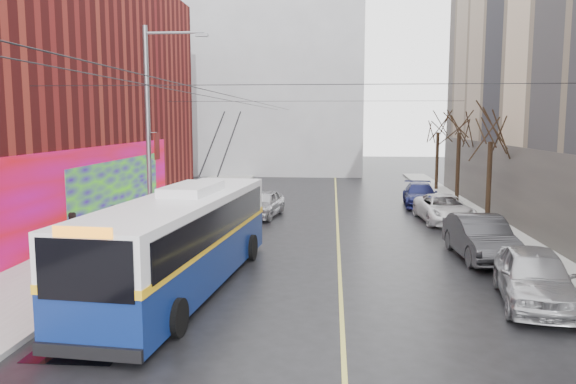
{
  "coord_description": "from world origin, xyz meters",
  "views": [
    {
      "loc": [
        1.2,
        -12.46,
        5.25
      ],
      "look_at": [
        -0.49,
        8.92,
        2.5
      ],
      "focal_mm": 35.0,
      "sensor_mm": 36.0,
      "label": 1
    }
  ],
  "objects_px": {
    "following_car": "(263,204)",
    "tree_mid": "(460,120)",
    "trolleybus": "(183,239)",
    "pedestrian_b": "(74,233)",
    "tree_near": "(491,126)",
    "streetlight_pole": "(152,130)",
    "parked_car_d": "(420,195)",
    "parked_car_b": "(480,237)",
    "parked_car_c": "(444,209)",
    "pedestrian_a": "(116,223)",
    "tree_far": "(438,122)",
    "parked_car_a": "(534,277)"
  },
  "relations": [
    {
      "from": "following_car",
      "to": "tree_mid",
      "type": "bearing_deg",
      "value": 34.03
    },
    {
      "from": "trolleybus",
      "to": "pedestrian_b",
      "type": "distance_m",
      "value": 6.34
    },
    {
      "from": "tree_mid",
      "to": "pedestrian_b",
      "type": "height_order",
      "value": "tree_mid"
    },
    {
      "from": "tree_near",
      "to": "pedestrian_b",
      "type": "height_order",
      "value": "tree_near"
    },
    {
      "from": "streetlight_pole",
      "to": "tree_near",
      "type": "distance_m",
      "value": 16.28
    },
    {
      "from": "trolleybus",
      "to": "following_car",
      "type": "height_order",
      "value": "trolleybus"
    },
    {
      "from": "trolleybus",
      "to": "parked_car_d",
      "type": "height_order",
      "value": "trolleybus"
    },
    {
      "from": "streetlight_pole",
      "to": "pedestrian_b",
      "type": "bearing_deg",
      "value": -140.46
    },
    {
      "from": "parked_car_b",
      "to": "parked_car_c",
      "type": "distance_m",
      "value": 7.73
    },
    {
      "from": "pedestrian_a",
      "to": "parked_car_d",
      "type": "bearing_deg",
      "value": -42.45
    },
    {
      "from": "tree_far",
      "to": "trolleybus",
      "type": "height_order",
      "value": "tree_far"
    },
    {
      "from": "parked_car_d",
      "to": "pedestrian_a",
      "type": "xyz_separation_m",
      "value": [
        -14.54,
        -11.87,
        0.23
      ]
    },
    {
      "from": "streetlight_pole",
      "to": "parked_car_c",
      "type": "xyz_separation_m",
      "value": [
        13.14,
        6.71,
        -4.14
      ]
    },
    {
      "from": "streetlight_pole",
      "to": "trolleybus",
      "type": "height_order",
      "value": "streetlight_pole"
    },
    {
      "from": "parked_car_c",
      "to": "trolleybus",
      "type": "bearing_deg",
      "value": -133.55
    },
    {
      "from": "parked_car_d",
      "to": "tree_near",
      "type": "bearing_deg",
      "value": -64.91
    },
    {
      "from": "parked_car_d",
      "to": "pedestrian_a",
      "type": "distance_m",
      "value": 18.78
    },
    {
      "from": "tree_far",
      "to": "pedestrian_b",
      "type": "height_order",
      "value": "tree_far"
    },
    {
      "from": "parked_car_a",
      "to": "pedestrian_a",
      "type": "xyz_separation_m",
      "value": [
        -14.93,
        6.69,
        0.11
      ]
    },
    {
      "from": "tree_far",
      "to": "parked_car_d",
      "type": "xyz_separation_m",
      "value": [
        -2.39,
        -7.82,
        -4.44
      ]
    },
    {
      "from": "following_car",
      "to": "pedestrian_a",
      "type": "height_order",
      "value": "pedestrian_a"
    },
    {
      "from": "pedestrian_a",
      "to": "parked_car_c",
      "type": "bearing_deg",
      "value": -58.44
    },
    {
      "from": "streetlight_pole",
      "to": "pedestrian_b",
      "type": "xyz_separation_m",
      "value": [
        -2.5,
        -2.06,
        -3.89
      ]
    },
    {
      "from": "trolleybus",
      "to": "following_car",
      "type": "relative_size",
      "value": 2.78
    },
    {
      "from": "streetlight_pole",
      "to": "tree_far",
      "type": "bearing_deg",
      "value": 52.88
    },
    {
      "from": "parked_car_a",
      "to": "tree_near",
      "type": "bearing_deg",
      "value": 90.42
    },
    {
      "from": "parked_car_a",
      "to": "following_car",
      "type": "relative_size",
      "value": 1.11
    },
    {
      "from": "streetlight_pole",
      "to": "parked_car_a",
      "type": "distance_m",
      "value": 15.15
    },
    {
      "from": "parked_car_a",
      "to": "parked_car_b",
      "type": "bearing_deg",
      "value": 101.07
    },
    {
      "from": "streetlight_pole",
      "to": "tree_far",
      "type": "xyz_separation_m",
      "value": [
        15.14,
        20.0,
        0.3
      ]
    },
    {
      "from": "parked_car_c",
      "to": "following_car",
      "type": "distance_m",
      "value": 9.6
    },
    {
      "from": "tree_mid",
      "to": "trolleybus",
      "type": "relative_size",
      "value": 0.56
    },
    {
      "from": "parked_car_b",
      "to": "pedestrian_a",
      "type": "distance_m",
      "value": 14.85
    },
    {
      "from": "parked_car_d",
      "to": "tree_mid",
      "type": "bearing_deg",
      "value": 23.02
    },
    {
      "from": "trolleybus",
      "to": "parked_car_b",
      "type": "bearing_deg",
      "value": 29.45
    },
    {
      "from": "trolleybus",
      "to": "parked_car_a",
      "type": "relative_size",
      "value": 2.51
    },
    {
      "from": "parked_car_c",
      "to": "following_car",
      "type": "xyz_separation_m",
      "value": [
        -9.56,
        0.87,
        0.02
      ]
    },
    {
      "from": "streetlight_pole",
      "to": "following_car",
      "type": "relative_size",
      "value": 2.09
    },
    {
      "from": "tree_far",
      "to": "parked_car_c",
      "type": "xyz_separation_m",
      "value": [
        -2.0,
        -13.29,
        -4.43
      ]
    },
    {
      "from": "parked_car_b",
      "to": "pedestrian_a",
      "type": "relative_size",
      "value": 3.2
    },
    {
      "from": "parked_car_d",
      "to": "pedestrian_b",
      "type": "relative_size",
      "value": 2.98
    },
    {
      "from": "parked_car_d",
      "to": "parked_car_a",
      "type": "bearing_deg",
      "value": -84.83
    },
    {
      "from": "tree_near",
      "to": "parked_car_a",
      "type": "height_order",
      "value": "tree_near"
    },
    {
      "from": "parked_car_a",
      "to": "pedestrian_b",
      "type": "relative_size",
      "value": 2.96
    },
    {
      "from": "tree_near",
      "to": "tree_far",
      "type": "xyz_separation_m",
      "value": [
        0.0,
        14.0,
        0.17
      ]
    },
    {
      "from": "parked_car_a",
      "to": "streetlight_pole",
      "type": "bearing_deg",
      "value": 163.68
    },
    {
      "from": "tree_mid",
      "to": "parked_car_c",
      "type": "xyz_separation_m",
      "value": [
        -2.0,
        -6.29,
        -4.54
      ]
    },
    {
      "from": "parked_car_c",
      "to": "streetlight_pole",
      "type": "bearing_deg",
      "value": -156.27
    },
    {
      "from": "trolleybus",
      "to": "parked_car_b",
      "type": "height_order",
      "value": "trolleybus"
    },
    {
      "from": "tree_mid",
      "to": "parked_car_b",
      "type": "distance_m",
      "value": 14.85
    }
  ]
}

